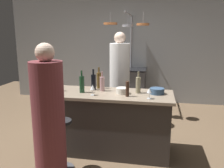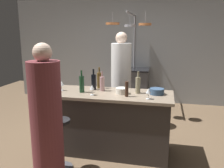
% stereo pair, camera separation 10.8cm
% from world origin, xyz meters
% --- Properties ---
extents(ground_plane, '(9.00, 9.00, 0.00)m').
position_xyz_m(ground_plane, '(0.00, 0.00, 0.00)').
color(ground_plane, brown).
extents(back_wall, '(6.40, 0.16, 2.60)m').
position_xyz_m(back_wall, '(0.00, 2.85, 1.30)').
color(back_wall, '#9EA3A8').
rests_on(back_wall, ground_plane).
extents(kitchen_island, '(1.80, 0.72, 0.90)m').
position_xyz_m(kitchen_island, '(0.00, 0.00, 0.45)').
color(kitchen_island, '#332D2B').
rests_on(kitchen_island, ground_plane).
extents(stove_range, '(0.80, 0.64, 0.89)m').
position_xyz_m(stove_range, '(0.00, 2.45, 0.45)').
color(stove_range, '#47474C').
rests_on(stove_range, ground_plane).
extents(chef, '(0.37, 0.37, 1.77)m').
position_xyz_m(chef, '(-0.03, 1.06, 0.82)').
color(chef, white).
rests_on(chef, ground_plane).
extents(bar_stool_left, '(0.28, 0.28, 0.68)m').
position_xyz_m(bar_stool_left, '(-0.50, -0.62, 0.38)').
color(bar_stool_left, '#4C4C51').
rests_on(bar_stool_left, ground_plane).
extents(guest_left, '(0.35, 0.35, 1.65)m').
position_xyz_m(guest_left, '(-0.48, -1.00, 0.77)').
color(guest_left, brown).
rests_on(guest_left, ground_plane).
extents(overhead_pot_rack, '(0.91, 1.35, 2.17)m').
position_xyz_m(overhead_pot_rack, '(0.00, 1.93, 1.70)').
color(overhead_pot_rack, gray).
rests_on(overhead_pot_rack, ground_plane).
extents(pepper_mill, '(0.05, 0.05, 0.21)m').
position_xyz_m(pepper_mill, '(0.27, -0.14, 1.01)').
color(pepper_mill, '#382319').
rests_on(pepper_mill, kitchen_island).
extents(wine_bottle_rose, '(0.07, 0.07, 0.29)m').
position_xyz_m(wine_bottle_rose, '(-0.14, 0.10, 1.01)').
color(wine_bottle_rose, '#B78C8E').
rests_on(wine_bottle_rose, kitchen_island).
extents(wine_bottle_amber, '(0.07, 0.07, 0.33)m').
position_xyz_m(wine_bottle_amber, '(-0.23, 0.27, 1.03)').
color(wine_bottle_amber, brown).
rests_on(wine_bottle_amber, kitchen_island).
extents(wine_bottle_dark, '(0.07, 0.07, 0.32)m').
position_xyz_m(wine_bottle_dark, '(-0.28, 0.14, 1.02)').
color(wine_bottle_dark, black).
rests_on(wine_bottle_dark, kitchen_island).
extents(wine_bottle_green, '(0.07, 0.07, 0.32)m').
position_xyz_m(wine_bottle_green, '(-0.41, -0.05, 1.03)').
color(wine_bottle_green, '#193D23').
rests_on(wine_bottle_green, kitchen_island).
extents(wine_bottle_white, '(0.07, 0.07, 0.31)m').
position_xyz_m(wine_bottle_white, '(0.40, 0.08, 1.02)').
color(wine_bottle_white, gray).
rests_on(wine_bottle_white, kitchen_island).
extents(wine_glass_by_chef, '(0.07, 0.07, 0.15)m').
position_xyz_m(wine_glass_by_chef, '(0.57, -0.21, 1.01)').
color(wine_glass_by_chef, silver).
rests_on(wine_glass_by_chef, kitchen_island).
extents(wine_glass_near_left_guest, '(0.07, 0.07, 0.15)m').
position_xyz_m(wine_glass_near_left_guest, '(-0.21, -0.17, 1.01)').
color(wine_glass_near_left_guest, silver).
rests_on(wine_glass_near_left_guest, kitchen_island).
extents(wine_glass_near_right_guest, '(0.07, 0.07, 0.15)m').
position_xyz_m(wine_glass_near_right_guest, '(-0.73, -0.02, 1.01)').
color(wine_glass_near_right_guest, silver).
rests_on(wine_glass_near_right_guest, kitchen_island).
extents(mixing_bowl_ceramic, '(0.17, 0.17, 0.08)m').
position_xyz_m(mixing_bowl_ceramic, '(0.18, 0.00, 0.94)').
color(mixing_bowl_ceramic, silver).
rests_on(mixing_bowl_ceramic, kitchen_island).
extents(mixing_bowl_blue, '(0.20, 0.20, 0.08)m').
position_xyz_m(mixing_bowl_blue, '(0.66, 0.07, 0.94)').
color(mixing_bowl_blue, '#334C6B').
rests_on(mixing_bowl_blue, kitchen_island).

